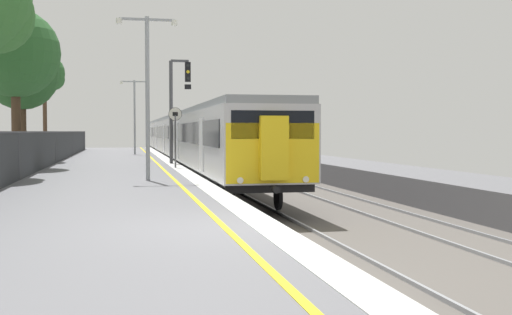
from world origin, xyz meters
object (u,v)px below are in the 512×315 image
(platform_lamp_mid, at_px, (147,84))
(background_tree_centre, at_px, (20,75))
(speed_limit_sign, at_px, (175,129))
(signal_gantry, at_px, (176,99))
(background_tree_right, at_px, (16,55))
(platform_lamp_far, at_px, (135,110))
(commuter_train_at_platform, at_px, (178,136))
(background_tree_back, at_px, (46,75))

(platform_lamp_mid, bearing_deg, background_tree_centre, 112.82)
(speed_limit_sign, bearing_deg, signal_gantry, 84.60)
(signal_gantry, bearing_deg, background_tree_right, -159.39)
(platform_lamp_far, distance_m, background_tree_centre, 11.73)
(signal_gantry, bearing_deg, commuter_train_at_platform, 84.89)
(speed_limit_sign, relative_size, background_tree_centre, 0.40)
(signal_gantry, relative_size, background_tree_right, 0.74)
(signal_gantry, distance_m, background_tree_centre, 8.91)
(speed_limit_sign, xyz_separation_m, background_tree_centre, (-7.66, 7.47, 2.93))
(background_tree_right, bearing_deg, signal_gantry, 20.61)
(platform_lamp_mid, distance_m, background_tree_back, 28.72)
(signal_gantry, height_order, platform_lamp_mid, platform_lamp_mid)
(speed_limit_sign, bearing_deg, background_tree_right, 170.66)
(commuter_train_at_platform, bearing_deg, platform_lamp_mid, -96.86)
(commuter_train_at_platform, bearing_deg, background_tree_right, -114.31)
(background_tree_centre, bearing_deg, commuter_train_at_platform, 53.70)
(background_tree_right, distance_m, background_tree_back, 19.58)
(platform_lamp_mid, height_order, platform_lamp_far, platform_lamp_mid)
(commuter_train_at_platform, height_order, background_tree_back, background_tree_back)
(signal_gantry, height_order, speed_limit_sign, signal_gantry)
(speed_limit_sign, distance_m, background_tree_centre, 11.10)
(platform_lamp_far, bearing_deg, background_tree_back, 152.28)
(signal_gantry, relative_size, platform_lamp_far, 1.00)
(background_tree_centre, relative_size, background_tree_right, 0.96)
(background_tree_centre, bearing_deg, platform_lamp_far, 57.90)
(platform_lamp_mid, distance_m, background_tree_centre, 16.01)
(signal_gantry, relative_size, background_tree_back, 0.71)
(background_tree_centre, distance_m, background_tree_right, 6.40)
(signal_gantry, bearing_deg, platform_lamp_far, 97.79)
(commuter_train_at_platform, distance_m, speed_limit_sign, 20.50)
(signal_gantry, xyz_separation_m, background_tree_centre, (-8.03, 3.62, 1.38))
(platform_lamp_far, xyz_separation_m, background_tree_centre, (-6.18, -9.86, 1.53))
(platform_lamp_mid, xyz_separation_m, background_tree_right, (-5.38, 8.35, 1.78))
(speed_limit_sign, distance_m, background_tree_back, 22.47)
(commuter_train_at_platform, xyz_separation_m, platform_lamp_far, (-3.33, -3.09, 1.85))
(platform_lamp_mid, relative_size, platform_lamp_far, 1.03)
(commuter_train_at_platform, bearing_deg, platform_lamp_far, -137.14)
(commuter_train_at_platform, distance_m, background_tree_right, 21.49)
(signal_gantry, distance_m, platform_lamp_mid, 11.22)
(commuter_train_at_platform, distance_m, background_tree_back, 10.69)
(platform_lamp_far, bearing_deg, commuter_train_at_platform, 42.86)
(speed_limit_sign, height_order, platform_lamp_far, platform_lamp_far)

